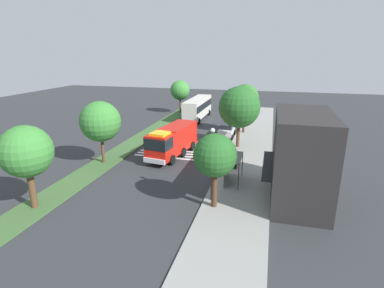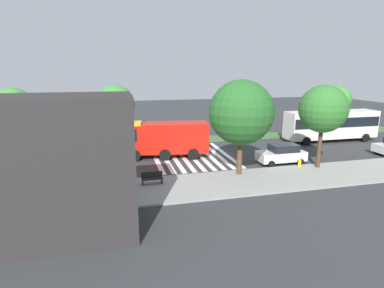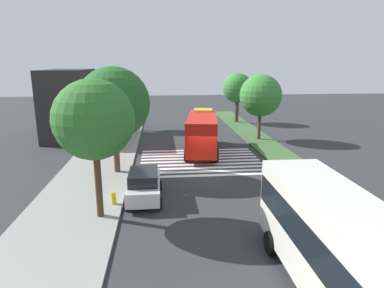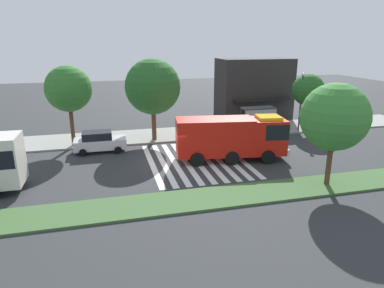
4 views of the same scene
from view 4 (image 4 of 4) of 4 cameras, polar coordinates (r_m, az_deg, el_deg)
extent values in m
plane|color=#2D3033|center=(27.61, -3.97, -3.14)|extent=(120.00, 120.00, 0.00)
cube|color=gray|center=(35.34, -6.46, 1.39)|extent=(60.00, 5.31, 0.14)
cube|color=#3D6033|center=(21.21, -0.38, -9.30)|extent=(60.00, 3.00, 0.14)
cube|color=silver|center=(27.42, -6.60, -3.34)|extent=(0.45, 10.03, 0.01)
cube|color=silver|center=(27.55, -4.74, -3.19)|extent=(0.45, 10.03, 0.01)
cube|color=silver|center=(27.70, -2.91, -3.04)|extent=(0.45, 10.03, 0.01)
cube|color=silver|center=(27.88, -1.09, -2.89)|extent=(0.45, 10.03, 0.01)
cube|color=silver|center=(28.09, 0.69, -2.73)|extent=(0.45, 10.03, 0.01)
cube|color=silver|center=(28.33, 2.45, -2.58)|extent=(0.45, 10.03, 0.01)
cube|color=silver|center=(28.59, 4.18, -2.42)|extent=(0.45, 10.03, 0.01)
cube|color=silver|center=(28.88, 5.87, -2.27)|extent=(0.45, 10.03, 0.01)
cube|color=silver|center=(29.19, 7.53, -2.11)|extent=(0.45, 10.03, 0.01)
cube|color=red|center=(28.71, 12.33, 1.36)|extent=(2.96, 2.89, 2.79)
cube|color=red|center=(27.65, 3.73, 1.25)|extent=(6.41, 3.41, 2.90)
cube|color=black|center=(28.69, 13.14, 2.46)|extent=(2.24, 2.81, 1.23)
cube|color=silver|center=(29.49, 14.79, -0.72)|extent=(0.61, 2.54, 0.50)
cube|color=yellow|center=(28.35, 12.52, 4.32)|extent=(2.07, 2.03, 0.24)
cylinder|color=black|center=(30.17, 10.96, -0.56)|extent=(1.13, 0.46, 1.10)
cylinder|color=black|center=(27.88, 12.44, -2.11)|extent=(1.13, 0.46, 1.10)
cylinder|color=black|center=(29.06, 0.29, -0.92)|extent=(1.13, 0.46, 1.10)
cylinder|color=black|center=(26.68, 0.89, -2.57)|extent=(1.13, 0.46, 1.10)
cylinder|color=black|center=(29.48, 5.60, -0.75)|extent=(1.13, 0.46, 1.10)
cylinder|color=black|center=(27.13, 6.66, -2.35)|extent=(1.13, 0.46, 1.10)
cube|color=silver|center=(31.14, -14.90, 0.09)|extent=(4.41, 1.92, 0.85)
cube|color=black|center=(30.95, -15.41, 1.39)|extent=(2.47, 1.68, 0.66)
cylinder|color=black|center=(32.17, -12.26, 0.02)|extent=(0.64, 0.22, 0.64)
cylinder|color=black|center=(30.36, -12.11, -0.98)|extent=(0.64, 0.22, 0.64)
cylinder|color=black|center=(32.23, -17.41, -0.34)|extent=(0.64, 0.22, 0.64)
cylinder|color=black|center=(30.42, -17.57, -1.37)|extent=(0.64, 0.22, 0.64)
cylinder|color=black|center=(26.77, -28.88, -4.80)|extent=(1.00, 0.31, 1.00)
cube|color=#4C4C51|center=(37.19, 10.92, 5.88)|extent=(3.50, 1.40, 0.12)
cube|color=#8C9E99|center=(36.85, 11.25, 3.85)|extent=(3.50, 0.08, 2.40)
cylinder|color=#333338|center=(37.33, 8.03, 4.18)|extent=(0.08, 0.08, 2.40)
cylinder|color=#333338|center=(38.74, 12.70, 4.39)|extent=(0.08, 0.08, 2.40)
cube|color=black|center=(35.87, 5.13, 2.46)|extent=(1.60, 0.50, 0.08)
cube|color=black|center=(35.60, 5.26, 2.79)|extent=(1.60, 0.06, 0.45)
cube|color=black|center=(35.70, 4.03, 2.04)|extent=(0.08, 0.45, 0.37)
cube|color=black|center=(36.17, 6.19, 2.18)|extent=(0.08, 0.45, 0.37)
cylinder|color=#2D2D30|center=(38.00, 17.48, 6.35)|extent=(0.16, 0.16, 5.73)
sphere|color=white|center=(37.60, 17.89, 10.91)|extent=(0.36, 0.36, 0.36)
cube|color=#282626|center=(42.84, 10.14, 8.85)|extent=(8.66, 4.33, 7.31)
cube|color=black|center=(40.67, 11.58, 7.14)|extent=(6.93, 0.80, 0.16)
cylinder|color=#47301E|center=(33.07, -19.17, 2.95)|extent=(0.35, 0.35, 3.74)
sphere|color=#2D6B28|center=(32.50, -19.73, 8.58)|extent=(4.05, 4.05, 4.05)
cylinder|color=#513823|center=(33.31, -6.31, 3.49)|extent=(0.44, 0.44, 3.29)
sphere|color=#235B23|center=(32.70, -6.50, 9.38)|extent=(5.16, 5.16, 5.16)
cylinder|color=#47301E|center=(39.10, 18.25, 4.57)|extent=(0.45, 0.45, 3.07)
sphere|color=#235B23|center=(38.65, 18.61, 8.48)|extent=(3.33, 3.33, 3.33)
cylinder|color=#513823|center=(24.50, 21.68, -2.81)|extent=(0.34, 0.34, 3.07)
sphere|color=#387F33|center=(23.72, 22.47, 4.15)|extent=(4.32, 4.32, 4.32)
cylinder|color=gold|center=(32.87, -16.40, 0.38)|extent=(0.28, 0.28, 0.70)
camera|label=1|loc=(55.76, 36.93, 16.23)|focal=28.77mm
camera|label=2|loc=(56.41, -0.01, 15.89)|focal=28.78mm
camera|label=3|loc=(34.85, -49.33, 8.84)|focal=31.15mm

